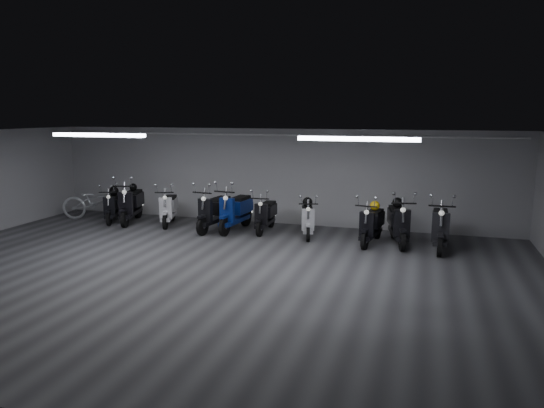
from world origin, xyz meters
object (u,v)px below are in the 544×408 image
(scooter_5, at_px, (266,209))
(helmet_1, at_px, (114,191))
(scooter_4, at_px, (235,205))
(scooter_7, at_px, (372,218))
(scooter_2, at_px, (168,203))
(helmet_4, at_px, (133,187))
(helmet_0, at_px, (397,202))
(helmet_3, at_px, (307,202))
(scooter_9, at_px, (440,220))
(bicycle, at_px, (96,198))
(scooter_0, at_px, (113,202))
(scooter_1, at_px, (131,198))
(scooter_3, at_px, (214,205))
(helmet_2, at_px, (375,206))
(scooter_6, at_px, (308,214))
(scooter_8, at_px, (399,216))

(scooter_5, xyz_separation_m, helmet_1, (-4.89, 0.10, 0.27))
(scooter_4, distance_m, scooter_7, 3.79)
(scooter_2, bearing_deg, scooter_5, -18.15)
(scooter_4, distance_m, helmet_1, 4.07)
(scooter_7, xyz_separation_m, helmet_4, (-7.21, 0.67, 0.38))
(helmet_0, xyz_separation_m, helmet_4, (-7.79, 0.23, 0.02))
(helmet_4, bearing_deg, helmet_3, -1.70)
(scooter_2, height_order, scooter_9, scooter_9)
(scooter_2, height_order, scooter_4, scooter_4)
(bicycle, bearing_deg, scooter_5, -109.44)
(helmet_4, bearing_deg, helmet_0, -1.71)
(scooter_0, bearing_deg, helmet_1, 90.00)
(scooter_1, height_order, scooter_2, scooter_1)
(scooter_2, distance_m, helmet_0, 6.51)
(scooter_1, bearing_deg, scooter_4, -16.72)
(scooter_7, height_order, helmet_1, scooter_7)
(scooter_3, relative_size, scooter_4, 0.97)
(scooter_9, relative_size, helmet_1, 6.75)
(scooter_2, relative_size, helmet_2, 7.09)
(scooter_6, height_order, bicycle, bicycle)
(scooter_2, height_order, scooter_3, scooter_3)
(helmet_2, bearing_deg, helmet_0, 19.43)
(scooter_3, distance_m, helmet_2, 4.40)
(scooter_6, xyz_separation_m, scooter_8, (2.34, -0.11, 0.11))
(scooter_1, relative_size, scooter_2, 1.14)
(scooter_2, bearing_deg, helmet_1, 158.45)
(scooter_0, relative_size, helmet_3, 6.02)
(scooter_4, bearing_deg, scooter_6, 3.96)
(scooter_6, xyz_separation_m, helmet_4, (-5.50, 0.38, 0.43))
(scooter_3, bearing_deg, helmet_1, -178.58)
(scooter_7, bearing_deg, scooter_2, -175.27)
(scooter_0, distance_m, scooter_2, 1.83)
(helmet_4, bearing_deg, scooter_8, -3.61)
(scooter_1, distance_m, scooter_2, 1.22)
(scooter_6, distance_m, bicycle, 6.74)
(scooter_6, bearing_deg, scooter_7, -24.32)
(bicycle, height_order, helmet_0, bicycle)
(scooter_7, distance_m, bicycle, 8.46)
(scooter_7, bearing_deg, scooter_9, 8.73)
(scooter_9, distance_m, helmet_2, 1.61)
(scooter_4, bearing_deg, scooter_5, 14.09)
(helmet_0, height_order, helmet_4, helmet_4)
(scooter_2, bearing_deg, scooter_1, 164.35)
(scooter_1, relative_size, scooter_9, 1.02)
(scooter_7, height_order, helmet_2, scooter_7)
(scooter_9, xyz_separation_m, helmet_1, (-9.45, 0.58, 0.17))
(helmet_0, bearing_deg, bicycle, 179.37)
(scooter_5, relative_size, helmet_1, 5.89)
(helmet_1, relative_size, helmet_2, 1.17)
(scooter_6, distance_m, helmet_4, 5.53)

